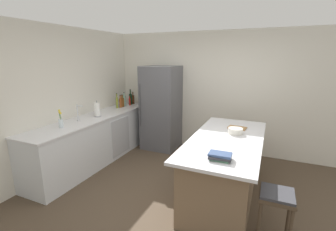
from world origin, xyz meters
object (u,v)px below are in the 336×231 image
Objects in this scene: syrup_bottle at (133,99)px; cutting_board at (237,128)px; vinegar_bottle at (120,102)px; olive_oil_bottle at (117,102)px; flower_vase at (61,121)px; kitchen_island at (225,167)px; hot_sauce_bottle at (130,102)px; whiskey_bottle at (122,102)px; gin_bottle at (124,101)px; refrigerator at (161,108)px; mixing_bowl at (235,131)px; bar_stool at (276,202)px; wine_bottle at (131,99)px; paper_towel_roll at (97,110)px; sink_faucet at (78,112)px; cookbook_stack at (220,156)px.

cutting_board is (2.64, -1.03, -0.12)m from syrup_bottle.
olive_oil_bottle is at bearing -111.75° from vinegar_bottle.
flower_vase is 2.90m from cutting_board.
kitchen_island is at bearing -97.21° from cutting_board.
whiskey_bottle is (-0.07, -0.21, 0.02)m from hot_sauce_bottle.
gin_bottle is at bearing -101.60° from syrup_bottle.
vinegar_bottle is (-0.88, -0.32, 0.11)m from refrigerator.
mixing_bowl is at bearing 70.96° from kitchen_island.
gin_bottle is (-3.33, 2.06, 0.52)m from bar_stool.
kitchen_island is 3.05m from wine_bottle.
gin_bottle is (-2.63, 1.30, 0.59)m from kitchen_island.
refrigerator is 0.88m from wine_bottle.
olive_oil_bottle reaches higher than bar_stool.
olive_oil_bottle is (-0.02, -0.17, 0.03)m from whiskey_bottle.
flower_vase is 2.01m from hot_sauce_bottle.
refrigerator reaches higher than mixing_bowl.
olive_oil_bottle reaches higher than flower_vase.
mixing_bowl is at bearing 17.80° from flower_vase.
flower_vase is 0.84m from paper_towel_roll.
wine_bottle is 1.31× the size of whiskey_bottle.
wine_bottle is at bearing 83.56° from olive_oil_bottle.
hot_sauce_bottle is (0.08, 1.57, -0.07)m from sink_faucet.
cutting_board is at bearing 115.15° from bar_stool.
wine_bottle is 1.60× the size of hot_sauce_bottle.
vinegar_bottle reaches higher than kitchen_island.
flower_vase is 1.81m from whiskey_bottle.
sink_faucet is at bearing -164.90° from cutting_board.
wine_bottle is 1.23× the size of cutting_board.
kitchen_island is 2.71m from flower_vase.
gin_bottle is 1.13× the size of vinegar_bottle.
kitchen_island is 2.99m from gin_bottle.
syrup_bottle reaches higher than cutting_board.
sink_faucet is 1.28m from vinegar_bottle.
gin_bottle is at bearing -127.54° from hot_sauce_bottle.
kitchen_island is at bearing -22.95° from vinegar_bottle.
whiskey_bottle is 0.18m from olive_oil_bottle.
wine_bottle is (-2.59, 1.50, 0.61)m from kitchen_island.
vinegar_bottle is (-3.30, 1.87, 0.51)m from bar_stool.
flower_vase is 0.94× the size of gin_bottle.
bar_stool is 3.42m from paper_towel_roll.
cutting_board is (0.01, 1.33, -0.03)m from cookbook_stack.
whiskey_bottle is 2.77m from cutting_board.
olive_oil_bottle is (-0.09, -0.38, 0.05)m from hot_sauce_bottle.
cookbook_stack is at bearing -3.56° from flower_vase.
refrigerator is 2.16m from mixing_bowl.
refrigerator is 1.01m from olive_oil_bottle.
flower_vase is at bearing -88.44° from gin_bottle.
vinegar_bottle is (0.01, -0.09, 0.00)m from whiskey_bottle.
cutting_board is at bearing -19.51° from wine_bottle.
hot_sauce_bottle is 0.68× the size of olive_oil_bottle.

